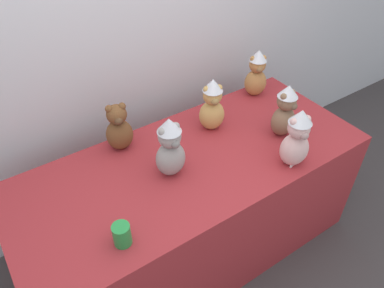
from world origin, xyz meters
TOP-DOWN VIEW (x-y plane):
  - ground_plane at (0.00, 0.00)m, footprint 10.00×10.00m
  - wall_back at (0.00, 0.92)m, footprint 7.00×0.08m
  - display_table at (0.00, 0.25)m, footprint 1.99×0.85m
  - teddy_bear_honey at (0.26, 0.43)m, footprint 0.19×0.17m
  - teddy_bear_ash at (-0.14, 0.24)m, footprint 0.16×0.14m
  - teddy_bear_mocha at (0.57, 0.15)m, footprint 0.16×0.14m
  - teddy_bear_caramel at (0.73, 0.57)m, footprint 0.18×0.17m
  - teddy_bear_blush at (0.44, -0.06)m, footprint 0.18×0.17m
  - teddy_bear_chestnut at (-0.27, 0.57)m, footprint 0.18×0.16m
  - party_cup_green at (-0.55, -0.02)m, footprint 0.08×0.08m
  - name_card_front_left at (0.44, -0.08)m, footprint 0.07×0.02m
  - name_card_front_middle at (0.57, 0.03)m, footprint 0.07×0.01m

SIDE VIEW (x-z plane):
  - ground_plane at x=0.00m, z-range 0.00..0.00m
  - display_table at x=0.00m, z-range 0.00..0.78m
  - name_card_front_left at x=0.44m, z-range 0.78..0.83m
  - name_card_front_middle at x=0.57m, z-range 0.78..0.83m
  - party_cup_green at x=-0.55m, z-range 0.78..0.89m
  - teddy_bear_chestnut at x=-0.27m, z-range 0.77..1.07m
  - teddy_bear_caramel at x=0.73m, z-range 0.78..1.10m
  - teddy_bear_mocha at x=0.57m, z-range 0.78..1.11m
  - teddy_bear_honey at x=0.26m, z-range 0.78..1.11m
  - teddy_bear_blush at x=0.44m, z-range 0.78..1.12m
  - teddy_bear_ash at x=-0.14m, z-range 0.78..1.13m
  - wall_back at x=0.00m, z-range 0.00..2.60m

